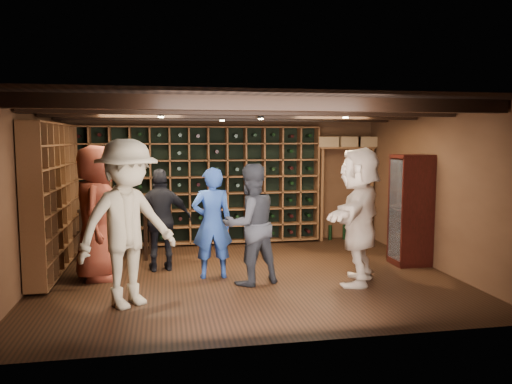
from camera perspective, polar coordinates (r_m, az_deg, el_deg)
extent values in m
plane|color=black|center=(7.52, -1.15, -9.54)|extent=(6.00, 6.00, 0.00)
plane|color=#4C2D1A|center=(9.75, -3.54, 1.51)|extent=(6.00, 0.00, 6.00)
plane|color=#4C2D1A|center=(4.86, 3.60, -3.13)|extent=(6.00, 0.00, 6.00)
plane|color=#4C2D1A|center=(7.42, -24.68, -0.48)|extent=(0.00, 5.00, 5.00)
plane|color=#4C2D1A|center=(8.31, 19.70, 0.37)|extent=(0.00, 5.00, 5.00)
plane|color=black|center=(7.26, -1.19, 9.83)|extent=(6.00, 6.00, 0.00)
cube|color=black|center=(5.68, 1.45, 10.06)|extent=(5.90, 0.18, 0.16)
cube|color=black|center=(6.76, -0.50, 9.42)|extent=(5.90, 0.18, 0.16)
cube|color=black|center=(7.85, -1.90, 8.96)|extent=(5.90, 0.18, 0.16)
cube|color=black|center=(8.93, -2.97, 8.61)|extent=(5.90, 0.18, 0.16)
cylinder|color=black|center=(7.16, -10.83, 8.89)|extent=(0.10, 0.10, 0.10)
cylinder|color=black|center=(7.70, 0.55, 8.79)|extent=(0.10, 0.10, 0.10)
cylinder|color=black|center=(7.32, 10.21, 8.84)|extent=(0.10, 0.10, 0.10)
cylinder|color=black|center=(8.41, -3.88, 8.55)|extent=(0.10, 0.10, 0.10)
cube|color=brown|center=(9.54, -6.55, 0.78)|extent=(4.65, 0.30, 2.20)
cube|color=black|center=(9.54, -6.55, 0.78)|extent=(4.56, 0.02, 2.16)
cube|color=brown|center=(8.19, -22.09, -0.50)|extent=(0.30, 2.65, 2.20)
cube|color=black|center=(8.19, -22.09, -0.50)|extent=(0.29, 0.02, 2.16)
cube|color=brown|center=(10.12, 10.23, 4.99)|extent=(1.15, 0.32, 0.04)
cube|color=brown|center=(10.37, 12.82, -0.13)|extent=(0.05, 0.28, 1.85)
cube|color=brown|center=(10.01, 7.34, -0.25)|extent=(0.05, 0.28, 1.85)
cube|color=#99744C|center=(9.99, 8.09, 5.70)|extent=(0.40, 0.30, 0.20)
cube|color=#99744C|center=(10.14, 10.51, 5.67)|extent=(0.40, 0.30, 0.20)
cube|color=#99744C|center=(10.27, 12.34, 5.63)|extent=(0.40, 0.30, 0.20)
cube|color=black|center=(8.55, 17.09, -7.56)|extent=(0.55, 0.50, 0.10)
cube|color=black|center=(8.39, 17.27, -1.90)|extent=(0.55, 0.50, 1.70)
cube|color=white|center=(8.27, 15.68, -1.97)|extent=(0.01, 0.46, 1.60)
cube|color=black|center=(8.39, 17.27, -1.90)|extent=(0.50, 0.44, 0.02)
sphere|color=#59260C|center=(8.37, 17.17, -1.23)|extent=(0.18, 0.18, 0.18)
imported|color=navy|center=(7.29, -5.03, -3.55)|extent=(0.59, 0.39, 1.62)
imported|color=black|center=(6.95, -0.64, -3.71)|extent=(0.99, 0.88, 1.69)
imported|color=maroon|center=(7.53, -17.82, -2.27)|extent=(0.66, 0.98, 1.94)
imported|color=black|center=(7.79, -10.75, -3.16)|extent=(0.96, 0.48, 1.58)
imported|color=gray|center=(6.20, -14.48, -3.52)|extent=(1.50, 1.38, 2.03)
imported|color=tan|center=(7.12, 11.68, -2.68)|extent=(1.40, 1.81, 1.91)
cube|color=black|center=(8.81, -15.64, -1.86)|extent=(1.22, 0.73, 0.05)
cube|color=black|center=(8.79, -19.27, -4.84)|extent=(0.07, 0.07, 0.82)
cube|color=black|center=(8.54, -12.48, -4.95)|extent=(0.07, 0.07, 0.82)
cube|color=black|center=(9.24, -18.40, -4.29)|extent=(0.07, 0.07, 0.82)
cube|color=black|center=(9.01, -11.94, -4.37)|extent=(0.07, 0.07, 0.82)
cylinder|color=black|center=(8.91, -17.40, -0.76)|extent=(0.07, 0.07, 0.28)
cylinder|color=black|center=(8.85, -15.90, -0.76)|extent=(0.07, 0.07, 0.28)
cylinder|color=black|center=(8.79, -14.08, -0.76)|extent=(0.07, 0.07, 0.28)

